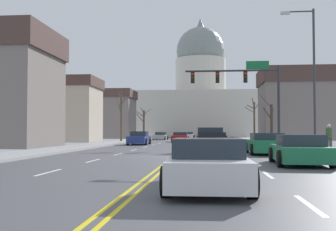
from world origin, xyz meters
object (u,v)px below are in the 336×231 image
Objects in this scene: pickup_truck_near_00 at (210,139)px; sedan_oncoming_00 at (139,138)px; sedan_near_01 at (266,144)px; signal_gantry at (245,84)px; sedan_near_03 at (208,165)px; street_lamp_right at (310,68)px; sedan_oncoming_02 at (161,136)px; sedan_oncoming_01 at (180,137)px; pedestrian_00 at (329,137)px; sedan_oncoming_03 at (188,135)px; sedan_near_02 at (300,151)px.

pickup_truck_near_00 is 11.78m from sedan_oncoming_00.
signal_gantry is at bearing 91.19° from sedan_near_01.
pickup_truck_near_00 is at bearing 89.43° from sedan_near_03.
pickup_truck_near_00 is at bearing 144.64° from street_lamp_right.
sedan_oncoming_01 is at bearing -72.79° from sedan_oncoming_02.
pedestrian_00 is (3.79, -10.50, -4.24)m from signal_gantry.
sedan_near_03 is at bearing -82.25° from sedan_oncoming_02.
pedestrian_00 is (0.65, -1.43, -4.20)m from street_lamp_right.
sedan_near_03 is 16.18m from pedestrian_00.
street_lamp_right is 26.12m from sedan_oncoming_01.
street_lamp_right is 1.97× the size of sedan_near_01.
pickup_truck_near_00 is 1.17× the size of sedan_oncoming_03.
sedan_near_03 is 52.73m from sedan_oncoming_02.
sedan_oncoming_02 is at bearing 91.15° from sedan_oncoming_00.
sedan_near_01 is at bearing -88.81° from signal_gantry.
signal_gantry reaches higher than pedestrian_00.
pickup_truck_near_00 reaches higher than sedan_near_03.
sedan_near_02 reaches higher than sedan_oncoming_01.
sedan_oncoming_00 is (-6.66, 29.93, 0.05)m from sedan_near_03.
sedan_near_01 is 0.95× the size of sedan_oncoming_03.
street_lamp_right is 8.73m from pickup_truck_near_00.
sedan_near_02 is (3.47, -13.21, -0.17)m from pickup_truck_near_00.
sedan_oncoming_02 is at bearing 103.44° from sedan_near_02.
sedan_oncoming_01 is at bearing 100.12° from pickup_truck_near_00.
street_lamp_right is 1.59× the size of pickup_truck_near_00.
signal_gantry is 16.79m from sedan_oncoming_01.
sedan_oncoming_01 is 22.95m from sedan_oncoming_03.
sedan_near_03 is at bearing -77.45° from sedan_oncoming_00.
pickup_truck_near_00 is at bearing 104.70° from sedan_near_02.
signal_gantry is at bearing -69.28° from sedan_oncoming_02.
pickup_truck_near_00 is (-2.95, -4.74, -4.54)m from signal_gantry.
sedan_oncoming_00 is at bearing 153.85° from signal_gantry.
street_lamp_right is 4.49m from pedestrian_00.
pedestrian_00 is (6.74, -5.75, 0.30)m from pickup_truck_near_00.
sedan_oncoming_02 is 2.91× the size of pedestrian_00.
street_lamp_right is at bearing 73.50° from sedan_near_02.
sedan_near_02 is 56.12m from sedan_oncoming_03.
sedan_oncoming_01 is at bearing 111.89° from street_lamp_right.
pickup_truck_near_00 is at bearing -85.22° from sedan_oncoming_03.
sedan_near_03 is at bearing -86.95° from sedan_oncoming_03.
sedan_near_03 is at bearing -97.17° from signal_gantry.
sedan_oncoming_03 is at bearing 97.93° from sedan_near_01.
sedan_near_02 is at bearing -106.50° from street_lamp_right.
pickup_truck_near_00 is 32.71m from sedan_oncoming_02.
sedan_oncoming_00 is (-10.04, 15.38, 0.02)m from sedan_near_01.
sedan_near_01 is 2.78× the size of pedestrian_00.
street_lamp_right reaches higher than pickup_truck_near_00.
sedan_oncoming_00 is 20.50m from pedestrian_00.
pedestrian_00 is at bearing 1.03° from sedan_near_01.
sedan_near_02 is at bearing 62.84° from sedan_near_03.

